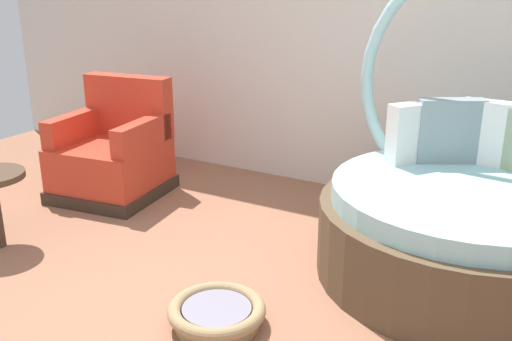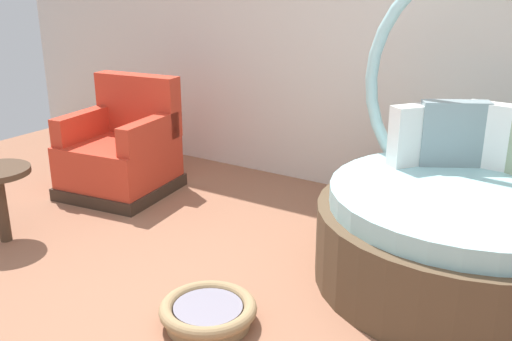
{
  "view_description": "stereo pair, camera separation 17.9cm",
  "coord_description": "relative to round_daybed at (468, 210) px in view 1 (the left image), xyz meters",
  "views": [
    {
      "loc": [
        1.46,
        -2.04,
        1.74
      ],
      "look_at": [
        -0.24,
        0.97,
        0.55
      ],
      "focal_mm": 40.45,
      "sensor_mm": 36.0,
      "label": 1
    },
    {
      "loc": [
        1.62,
        -1.95,
        1.74
      ],
      "look_at": [
        -0.24,
        0.97,
        0.55
      ],
      "focal_mm": 40.45,
      "sensor_mm": 36.0,
      "label": 2
    }
  ],
  "objects": [
    {
      "name": "ground_plane",
      "position": [
        -1.0,
        -1.35,
        -0.41
      ],
      "size": [
        8.0,
        8.0,
        0.02
      ],
      "primitive_type": "cube",
      "color": "#936047"
    },
    {
      "name": "red_armchair",
      "position": [
        -2.76,
        -0.06,
        -0.07
      ],
      "size": [
        0.89,
        0.89,
        0.94
      ],
      "color": "#38281E",
      "rests_on": "ground_plane"
    },
    {
      "name": "pet_basket",
      "position": [
        -0.98,
        -1.25,
        -0.32
      ],
      "size": [
        0.51,
        0.51,
        0.13
      ],
      "color": "#9E7F56",
      "rests_on": "ground_plane"
    },
    {
      "name": "round_daybed",
      "position": [
        0.0,
        0.0,
        0.0
      ],
      "size": [
        1.72,
        1.72,
        1.93
      ],
      "color": "brown",
      "rests_on": "ground_plane"
    }
  ]
}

